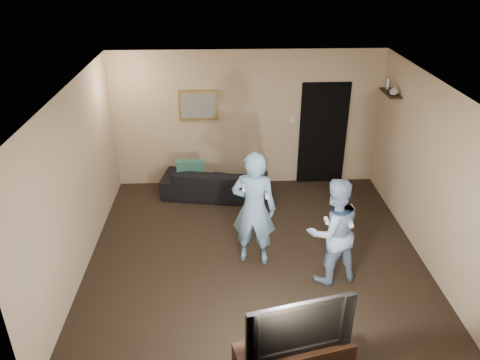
{
  "coord_description": "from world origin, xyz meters",
  "views": [
    {
      "loc": [
        -0.48,
        -5.81,
        4.26
      ],
      "look_at": [
        -0.22,
        0.3,
        1.15
      ],
      "focal_mm": 35.0,
      "sensor_mm": 36.0,
      "label": 1
    }
  ],
  "objects_px": {
    "sofa": "(215,182)",
    "television": "(296,321)",
    "wii_player_right": "(333,231)",
    "wii_player_left": "(254,209)",
    "tv_console": "(293,360)"
  },
  "relations": [
    {
      "from": "sofa",
      "to": "tv_console",
      "type": "distance_m",
      "value": 4.27
    },
    {
      "from": "wii_player_right",
      "to": "wii_player_left",
      "type": "bearing_deg",
      "value": 155.29
    },
    {
      "from": "television",
      "to": "sofa",
      "type": "bearing_deg",
      "value": 88.16
    },
    {
      "from": "sofa",
      "to": "wii_player_left",
      "type": "height_order",
      "value": "wii_player_left"
    },
    {
      "from": "sofa",
      "to": "television",
      "type": "bearing_deg",
      "value": 111.41
    },
    {
      "from": "sofa",
      "to": "wii_player_left",
      "type": "bearing_deg",
      "value": 115.64
    },
    {
      "from": "television",
      "to": "wii_player_right",
      "type": "bearing_deg",
      "value": 52.2
    },
    {
      "from": "tv_console",
      "to": "wii_player_left",
      "type": "xyz_separation_m",
      "value": [
        -0.29,
        2.15,
        0.63
      ]
    },
    {
      "from": "tv_console",
      "to": "television",
      "type": "height_order",
      "value": "television"
    },
    {
      "from": "sofa",
      "to": "television",
      "type": "height_order",
      "value": "television"
    },
    {
      "from": "sofa",
      "to": "wii_player_left",
      "type": "distance_m",
      "value": 2.2
    },
    {
      "from": "television",
      "to": "wii_player_left",
      "type": "bearing_deg",
      "value": 84.04
    },
    {
      "from": "wii_player_right",
      "to": "tv_console",
      "type": "bearing_deg",
      "value": -114.14
    },
    {
      "from": "television",
      "to": "wii_player_right",
      "type": "height_order",
      "value": "wii_player_right"
    },
    {
      "from": "television",
      "to": "wii_player_right",
      "type": "xyz_separation_m",
      "value": [
        0.75,
        1.67,
        -0.03
      ]
    }
  ]
}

